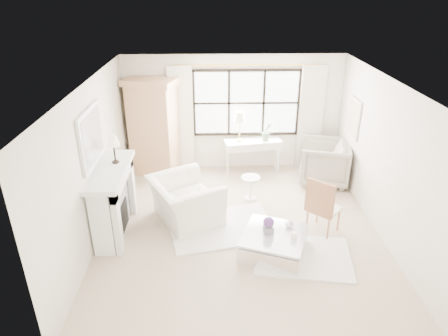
{
  "coord_description": "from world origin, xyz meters",
  "views": [
    {
      "loc": [
        -0.47,
        -6.17,
        4.18
      ],
      "look_at": [
        -0.29,
        0.2,
        1.15
      ],
      "focal_mm": 32.0,
      "sensor_mm": 36.0,
      "label": 1
    }
  ],
  "objects_px": {
    "armoire": "(154,127)",
    "club_armchair": "(185,201)",
    "coffee_table": "(274,244)",
    "console_table": "(252,156)"
  },
  "relations": [
    {
      "from": "armoire",
      "to": "club_armchair",
      "type": "bearing_deg",
      "value": -50.61
    },
    {
      "from": "club_armchair",
      "to": "coffee_table",
      "type": "height_order",
      "value": "club_armchair"
    },
    {
      "from": "console_table",
      "to": "club_armchair",
      "type": "relative_size",
      "value": 1.06
    },
    {
      "from": "armoire",
      "to": "coffee_table",
      "type": "xyz_separation_m",
      "value": [
        2.34,
        -3.19,
        -0.96
      ]
    },
    {
      "from": "console_table",
      "to": "coffee_table",
      "type": "distance_m",
      "value": 3.16
    },
    {
      "from": "club_armchair",
      "to": "coffee_table",
      "type": "xyz_separation_m",
      "value": [
        1.53,
        -1.08,
        -0.23
      ]
    },
    {
      "from": "console_table",
      "to": "coffee_table",
      "type": "xyz_separation_m",
      "value": [
        0.07,
        -3.15,
        -0.22
      ]
    },
    {
      "from": "club_armchair",
      "to": "coffee_table",
      "type": "bearing_deg",
      "value": -153.42
    },
    {
      "from": "console_table",
      "to": "armoire",
      "type": "bearing_deg",
      "value": 169.52
    },
    {
      "from": "console_table",
      "to": "coffee_table",
      "type": "height_order",
      "value": "console_table"
    }
  ]
}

